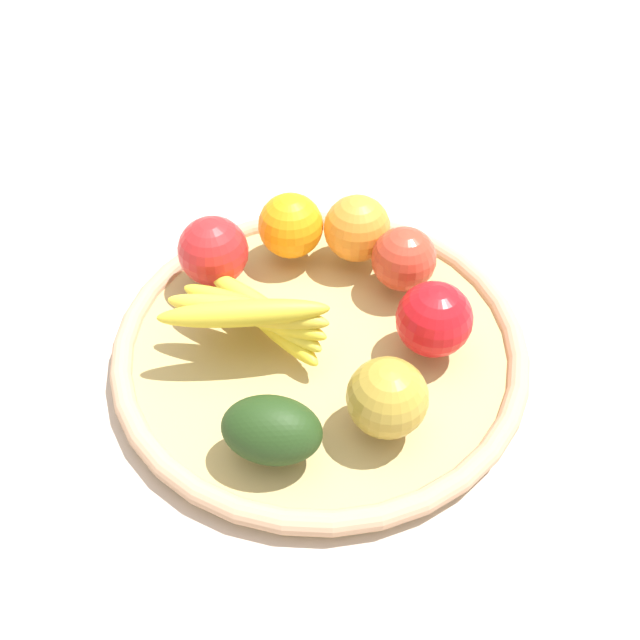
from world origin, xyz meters
TOP-DOWN VIEW (x-y plane):
  - ground_plane at (0.00, 0.00)m, footprint 2.40×2.40m
  - basket at (0.00, 0.00)m, footprint 0.45×0.45m
  - apple_1 at (-0.12, 0.00)m, footprint 0.11×0.11m
  - orange_1 at (0.05, -0.13)m, footprint 0.11×0.11m
  - banana_bunch at (0.06, 0.02)m, footprint 0.17×0.14m
  - apple_2 at (-0.08, -0.09)m, footprint 0.10×0.10m
  - orange_0 at (-0.02, -0.13)m, footprint 0.11×0.11m
  - apple_0 at (0.13, -0.07)m, footprint 0.11×0.11m
  - apple_3 at (-0.08, 0.10)m, footprint 0.08×0.08m
  - avocado at (0.02, 0.15)m, footprint 0.09×0.06m

SIDE VIEW (x-z plane):
  - ground_plane at x=0.00m, z-range 0.00..0.00m
  - basket at x=0.00m, z-range 0.00..0.03m
  - avocado at x=0.02m, z-range 0.03..0.09m
  - apple_2 at x=-0.08m, z-range 0.03..0.10m
  - banana_bunch at x=0.06m, z-range 0.03..0.11m
  - apple_3 at x=-0.08m, z-range 0.03..0.11m
  - orange_1 at x=0.05m, z-range 0.03..0.11m
  - apple_1 at x=-0.12m, z-range 0.03..0.11m
  - orange_0 at x=-0.02m, z-range 0.03..0.11m
  - apple_0 at x=0.13m, z-range 0.03..0.11m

